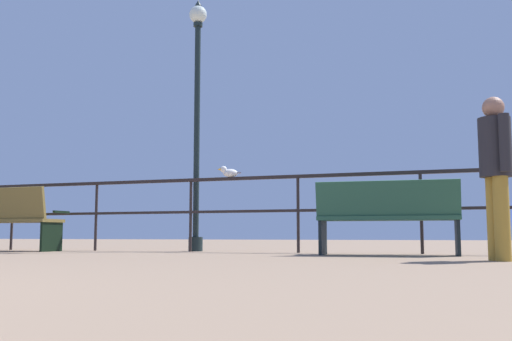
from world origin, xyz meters
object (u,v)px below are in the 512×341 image
at_px(bench_near_right, 387,214).
at_px(seagull_on_rail, 229,172).
at_px(lamppost_center, 197,102).
at_px(person_by_bench, 496,166).
at_px(bench_near_left, 7,217).

height_order(bench_near_right, seagull_on_rail, seagull_on_rail).
distance_m(lamppost_center, seagull_on_rail, 1.35).
bearing_deg(person_by_bench, lamppost_center, 153.42).
relative_size(bench_near_right, seagull_on_rail, 5.15).
relative_size(bench_near_left, lamppost_center, 0.41).
bearing_deg(seagull_on_rail, person_by_bench, -27.91).
relative_size(bench_near_left, seagull_on_rail, 4.89).
distance_m(bench_near_right, lamppost_center, 3.69).
height_order(bench_near_left, person_by_bench, person_by_bench).
bearing_deg(bench_near_right, bench_near_left, -179.93).
relative_size(bench_near_right, person_by_bench, 1.08).
distance_m(bench_near_left, person_by_bench, 7.16).
bearing_deg(seagull_on_rail, bench_near_right, -16.99).
xyz_separation_m(person_by_bench, seagull_on_rail, (-3.61, 1.91, 0.26)).
height_order(lamppost_center, seagull_on_rail, lamppost_center).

